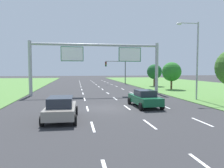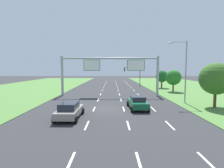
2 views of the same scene
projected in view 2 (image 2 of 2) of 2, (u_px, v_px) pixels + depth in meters
ground_plane at (109, 109)px, 20.70m from camera, size 200.00×200.00×0.00m
lane_dashes_inner_left at (102, 92)px, 35.64m from camera, size 0.14×68.40×0.01m
lane_dashes_inner_right at (119, 92)px, 35.64m from camera, size 0.14×68.40×0.01m
lane_dashes_slip at (136, 92)px, 35.64m from camera, size 0.14×68.40×0.01m
car_near_red at (69, 110)px, 16.72m from camera, size 2.25×4.33×1.56m
car_lead_silver at (137, 102)px, 20.73m from camera, size 2.24×4.49×1.53m
sign_gantry at (111, 68)px, 30.54m from camera, size 17.24×0.44×7.00m
traffic_light_mast at (133, 72)px, 50.50m from camera, size 4.76×0.49×5.60m
street_lamp at (183, 66)px, 23.74m from camera, size 2.61×0.32×8.50m
roadside_tree_near at (216, 79)px, 21.11m from camera, size 3.86×3.86×5.49m
roadside_tree_mid at (173, 77)px, 35.98m from camera, size 3.17×3.17×4.59m
roadside_tree_far at (162, 76)px, 43.06m from camera, size 2.95×2.95×4.41m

